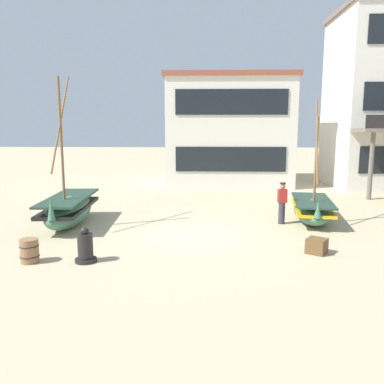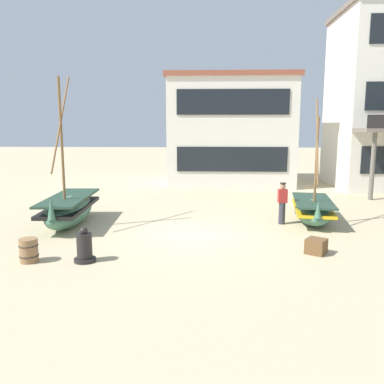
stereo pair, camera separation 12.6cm
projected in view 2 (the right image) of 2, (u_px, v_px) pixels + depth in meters
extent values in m
plane|color=tan|center=(191.00, 234.00, 14.59)|extent=(120.00, 120.00, 0.00)
ellipsoid|color=#427056|center=(312.00, 211.00, 16.34)|extent=(1.93, 3.85, 0.94)
cube|color=gold|center=(313.00, 208.00, 16.33)|extent=(1.93, 3.70, 0.11)
cube|color=#243D2F|center=(313.00, 201.00, 16.27)|extent=(1.97, 3.78, 0.07)
cone|color=#427056|center=(318.00, 210.00, 14.56)|extent=(0.32, 0.32, 0.66)
cylinder|color=brown|center=(316.00, 164.00, 15.57)|extent=(0.10, 0.10, 3.61)
cylinder|color=brown|center=(317.00, 141.00, 15.42)|extent=(0.31, 1.67, 3.30)
cube|color=brown|center=(312.00, 202.00, 16.56)|extent=(1.35, 0.35, 0.06)
ellipsoid|color=#427056|center=(70.00, 211.00, 15.86)|extent=(1.63, 4.35, 1.16)
cube|color=black|center=(69.00, 207.00, 15.84)|extent=(1.64, 4.18, 0.14)
cube|color=#243D2F|center=(69.00, 198.00, 15.78)|extent=(1.67, 4.27, 0.08)
cone|color=#427056|center=(51.00, 208.00, 13.75)|extent=(0.30, 0.30, 0.81)
cylinder|color=brown|center=(62.00, 144.00, 14.89)|extent=(0.10, 0.10, 4.90)
cylinder|color=brown|center=(61.00, 122.00, 14.76)|extent=(0.20, 2.65, 3.59)
cube|color=brown|center=(72.00, 199.00, 16.11)|extent=(1.36, 0.23, 0.06)
cylinder|color=#33333D|center=(282.00, 213.00, 16.04)|extent=(0.26, 0.26, 0.88)
cube|color=#B22D28|center=(283.00, 196.00, 15.92)|extent=(0.38, 0.25, 0.54)
sphere|color=#A87A56|center=(283.00, 186.00, 15.86)|extent=(0.22, 0.22, 0.22)
cylinder|color=#2D2823|center=(283.00, 183.00, 15.84)|extent=(0.24, 0.24, 0.05)
cylinder|color=black|center=(85.00, 260.00, 11.64)|extent=(0.63, 0.63, 0.10)
cylinder|color=black|center=(84.00, 246.00, 11.57)|extent=(0.44, 0.44, 0.74)
sphere|color=black|center=(84.00, 231.00, 11.50)|extent=(0.24, 0.24, 0.24)
cylinder|color=olive|center=(29.00, 250.00, 11.55)|extent=(0.52, 0.52, 0.70)
torus|color=black|center=(28.00, 245.00, 11.53)|extent=(0.56, 0.56, 0.03)
torus|color=black|center=(29.00, 255.00, 11.58)|extent=(0.56, 0.56, 0.03)
cube|color=brown|center=(316.00, 246.00, 12.34)|extent=(0.78, 0.78, 0.47)
cube|color=silver|center=(230.00, 133.00, 27.28)|extent=(8.06, 6.25, 6.90)
cube|color=brown|center=(231.00, 79.00, 26.69)|extent=(8.38, 6.50, 0.30)
cube|color=black|center=(232.00, 159.00, 24.43)|extent=(6.77, 0.06, 1.52)
cube|color=black|center=(233.00, 102.00, 23.86)|extent=(6.77, 0.06, 1.52)
cylinder|color=#666056|center=(373.00, 166.00, 21.09)|extent=(0.24, 0.24, 3.59)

